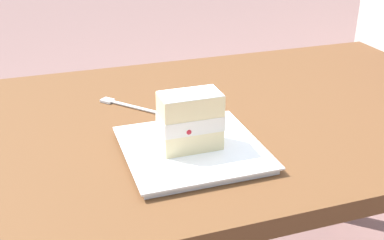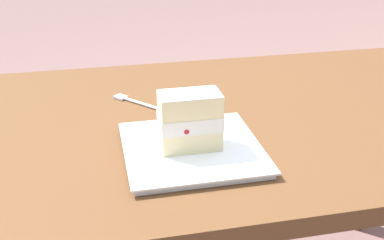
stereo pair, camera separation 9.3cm
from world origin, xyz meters
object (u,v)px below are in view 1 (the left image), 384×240
at_px(cake_slice, 190,121).
at_px(dessert_plate, 192,149).
at_px(dessert_fork, 126,105).
at_px(patio_table, 199,150).

bearing_deg(cake_slice, dessert_plate, 25.50).
distance_m(dessert_plate, dessert_fork, 0.28).
bearing_deg(dessert_plate, cake_slice, -154.50).
bearing_deg(dessert_fork, cake_slice, -74.64).
bearing_deg(dessert_fork, patio_table, -35.67).
distance_m(patio_table, cake_slice, 0.25).
distance_m(dessert_plate, cake_slice, 0.07).
bearing_deg(cake_slice, patio_table, 65.29).
relative_size(patio_table, dessert_fork, 10.84).
bearing_deg(dessert_fork, dessert_plate, -73.72).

